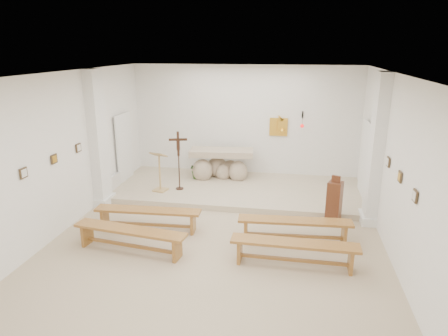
% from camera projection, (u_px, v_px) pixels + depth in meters
% --- Properties ---
extents(ground, '(7.00, 10.00, 0.00)m').
position_uv_depth(ground, '(213.00, 250.00, 8.19)').
color(ground, tan).
rests_on(ground, ground).
extents(wall_left, '(0.02, 10.00, 3.50)m').
position_uv_depth(wall_left, '(47.00, 160.00, 8.26)').
color(wall_left, white).
rests_on(wall_left, ground).
extents(wall_right, '(0.02, 10.00, 3.50)m').
position_uv_depth(wall_right, '(404.00, 179.00, 7.10)').
color(wall_right, white).
rests_on(wall_right, ground).
extents(wall_back, '(7.00, 0.02, 3.50)m').
position_uv_depth(wall_back, '(245.00, 122.00, 12.38)').
color(wall_back, white).
rests_on(wall_back, ground).
extents(ceiling, '(7.00, 10.00, 0.02)m').
position_uv_depth(ceiling, '(211.00, 76.00, 7.17)').
color(ceiling, silver).
rests_on(ceiling, wall_back).
extents(sanctuary_platform, '(6.98, 3.00, 0.15)m').
position_uv_depth(sanctuary_platform, '(237.00, 189.00, 11.46)').
color(sanctuary_platform, tan).
rests_on(sanctuary_platform, ground).
extents(pilaster_left, '(0.26, 0.55, 3.50)m').
position_uv_depth(pilaster_left, '(98.00, 139.00, 10.13)').
color(pilaster_left, white).
rests_on(pilaster_left, ground).
extents(pilaster_right, '(0.26, 0.55, 3.50)m').
position_uv_depth(pilaster_right, '(376.00, 151.00, 9.00)').
color(pilaster_right, white).
rests_on(pilaster_right, ground).
extents(gold_wall_relief, '(0.55, 0.04, 0.55)m').
position_uv_depth(gold_wall_relief, '(279.00, 127.00, 12.21)').
color(gold_wall_relief, gold).
rests_on(gold_wall_relief, wall_back).
extents(sanctuary_lamp, '(0.11, 0.36, 0.44)m').
position_uv_depth(sanctuary_lamp, '(302.00, 124.00, 11.81)').
color(sanctuary_lamp, black).
rests_on(sanctuary_lamp, wall_back).
extents(station_frame_left_front, '(0.03, 0.20, 0.20)m').
position_uv_depth(station_frame_left_front, '(23.00, 173.00, 7.51)').
color(station_frame_left_front, '#42311D').
rests_on(station_frame_left_front, wall_left).
extents(station_frame_left_mid, '(0.03, 0.20, 0.20)m').
position_uv_depth(station_frame_left_mid, '(54.00, 159.00, 8.46)').
color(station_frame_left_mid, '#42311D').
rests_on(station_frame_left_mid, wall_left).
extents(station_frame_left_rear, '(0.03, 0.20, 0.20)m').
position_uv_depth(station_frame_left_rear, '(78.00, 148.00, 9.40)').
color(station_frame_left_rear, '#42311D').
rests_on(station_frame_left_rear, wall_left).
extents(station_frame_right_front, '(0.03, 0.20, 0.20)m').
position_uv_depth(station_frame_right_front, '(415.00, 196.00, 6.36)').
color(station_frame_right_front, '#42311D').
rests_on(station_frame_right_front, wall_right).
extents(station_frame_right_mid, '(0.03, 0.20, 0.20)m').
position_uv_depth(station_frame_right_mid, '(400.00, 177.00, 7.30)').
color(station_frame_right_mid, '#42311D').
rests_on(station_frame_right_mid, wall_right).
extents(station_frame_right_rear, '(0.03, 0.20, 0.20)m').
position_uv_depth(station_frame_right_rear, '(388.00, 162.00, 8.24)').
color(station_frame_right_rear, '#42311D').
rests_on(station_frame_right_rear, wall_right).
extents(radiator_left, '(0.10, 0.85, 0.52)m').
position_uv_depth(radiator_left, '(113.00, 185.00, 11.23)').
color(radiator_left, silver).
rests_on(radiator_left, ground).
extents(radiator_right, '(0.10, 0.85, 0.52)m').
position_uv_depth(radiator_right, '(367.00, 201.00, 10.08)').
color(radiator_right, silver).
rests_on(radiator_right, ground).
extents(altar, '(1.96, 0.93, 0.98)m').
position_uv_depth(altar, '(221.00, 166.00, 12.15)').
color(altar, '#B9A78D').
rests_on(altar, sanctuary_platform).
extents(lectern, '(0.47, 0.42, 1.16)m').
position_uv_depth(lectern, '(159.00, 171.00, 10.98)').
color(lectern, tan).
rests_on(lectern, sanctuary_platform).
extents(crucifix_stand, '(0.49, 0.22, 1.65)m').
position_uv_depth(crucifix_stand, '(179.00, 156.00, 11.00)').
color(crucifix_stand, '#331D10').
rests_on(crucifix_stand, sanctuary_platform).
extents(potted_plant, '(0.65, 0.63, 0.55)m').
position_uv_depth(potted_plant, '(198.00, 170.00, 12.12)').
color(potted_plant, '#2D5321').
rests_on(potted_plant, sanctuary_platform).
extents(donation_pedestal, '(0.40, 0.40, 1.17)m').
position_uv_depth(donation_pedestal, '(334.00, 202.00, 9.33)').
color(donation_pedestal, brown).
rests_on(donation_pedestal, ground).
extents(bench_left_front, '(2.41, 0.50, 0.51)m').
position_uv_depth(bench_left_front, '(148.00, 214.00, 8.99)').
color(bench_left_front, '#9F6D2E').
rests_on(bench_left_front, ground).
extents(bench_right_front, '(2.41, 0.53, 0.51)m').
position_uv_depth(bench_right_front, '(295.00, 225.00, 8.45)').
color(bench_right_front, '#9F6D2E').
rests_on(bench_right_front, ground).
extents(bench_left_second, '(2.42, 0.70, 0.51)m').
position_uv_depth(bench_left_second, '(130.00, 234.00, 8.03)').
color(bench_left_second, '#9F6D2E').
rests_on(bench_left_second, ground).
extents(bench_right_second, '(2.40, 0.41, 0.51)m').
position_uv_depth(bench_right_second, '(294.00, 248.00, 7.49)').
color(bench_right_second, '#9F6D2E').
rests_on(bench_right_second, ground).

